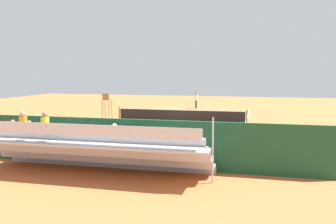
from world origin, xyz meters
The scene contains 12 objects.
ground_plane centered at (0.00, 0.00, 0.00)m, with size 60.00×60.00×0.00m, color #C66B38.
court_line_markings centered at (0.00, -0.04, 0.00)m, with size 10.10×22.20×0.01m.
tennis_net centered at (0.00, 0.00, 0.50)m, with size 10.30×0.10×1.07m.
backdrop_wall centered at (0.00, 14.00, 1.00)m, with size 18.00×0.16×2.00m, color #1E4C2D.
bleacher_stand centered at (0.19, 15.35, 0.95)m, with size 9.06×2.40×2.48m.
umpire_chair centered at (6.20, -0.02, 1.31)m, with size 0.67×0.67×2.14m.
courtside_bench centered at (-1.88, 13.27, 0.56)m, with size 1.80×0.40×0.93m.
equipment_bag centered at (0.22, 13.40, 0.18)m, with size 0.90×0.36×0.36m, color #334C8C.
tennis_player centered at (0.60, -10.63, 1.02)m, with size 0.36×0.53×1.93m.
tennis_racket centered at (1.34, -10.62, 0.01)m, with size 0.54×0.48×0.03m.
tennis_ball_near centered at (-0.85, -9.03, 0.03)m, with size 0.07×0.07×0.07m, color #CCDB33.
tennis_ball_far centered at (0.64, -7.32, 0.03)m, with size 0.07×0.07×0.07m, color #CCDB33.
Camera 1 is at (-6.12, 28.44, 3.97)m, focal length 40.04 mm.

